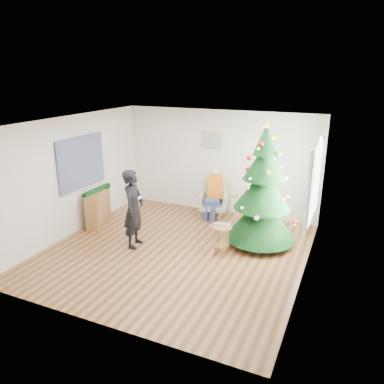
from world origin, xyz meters
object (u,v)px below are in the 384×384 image
at_px(console, 98,207).
at_px(stool, 221,239).
at_px(christmas_tree, 263,191).
at_px(standing_man, 134,209).
at_px(armchair, 214,204).

bearing_deg(console, stool, -24.35).
height_order(christmas_tree, stool, christmas_tree).
bearing_deg(standing_man, stool, -86.87).
height_order(christmas_tree, standing_man, christmas_tree).
xyz_separation_m(christmas_tree, standing_man, (-2.36, -1.15, -0.36)).
height_order(standing_man, console, standing_man).
relative_size(christmas_tree, console, 2.61).
relative_size(standing_man, console, 1.64).
distance_m(armchair, console, 2.80).
height_order(christmas_tree, armchair, christmas_tree).
bearing_deg(christmas_tree, armchair, 144.79).
bearing_deg(console, standing_man, -44.35).
bearing_deg(christmas_tree, stool, -128.08).
distance_m(armchair, standing_man, 2.40).
xyz_separation_m(stool, armchair, (-0.83, 1.77, 0.04)).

